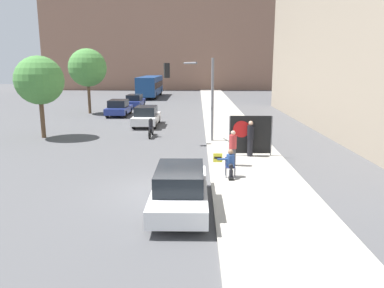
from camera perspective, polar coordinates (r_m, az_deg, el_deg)
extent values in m
plane|color=#4F4F51|center=(14.17, -3.43, -7.39)|extent=(160.00, 160.00, 0.00)
cube|color=#A8A399|center=(28.81, 5.70, 2.67)|extent=(3.81, 90.00, 0.12)
cylinder|color=#474C56|center=(15.49, 5.22, -4.46)|extent=(0.03, 0.03, 0.41)
cylinder|color=#474C56|center=(15.52, 6.59, -4.45)|extent=(0.03, 0.03, 0.41)
cylinder|color=#474C56|center=(15.84, 5.12, -4.08)|extent=(0.03, 0.03, 0.41)
cylinder|color=#474C56|center=(15.87, 6.46, -4.08)|extent=(0.03, 0.03, 0.41)
cube|color=navy|center=(15.62, 5.86, -3.51)|extent=(0.40, 0.40, 0.02)
cube|color=navy|center=(15.75, 5.82, -2.63)|extent=(0.40, 0.02, 0.38)
cylinder|color=black|center=(15.44, 5.92, -3.31)|extent=(0.18, 0.42, 0.18)
cylinder|color=black|center=(15.33, 5.96, -4.65)|extent=(0.16, 0.16, 0.41)
cube|color=black|center=(15.31, 5.97, -5.27)|extent=(0.20, 0.28, 0.10)
cylinder|color=navy|center=(15.58, 5.87, -2.53)|extent=(0.34, 0.34, 0.52)
sphere|color=#936B4C|center=(15.49, 5.90, -1.20)|extent=(0.22, 0.22, 0.22)
cylinder|color=navy|center=(15.46, 4.70, -2.31)|extent=(0.45, 0.09, 0.09)
cube|color=yellow|center=(15.43, 3.95, -2.11)|extent=(0.38, 0.02, 0.38)
cube|color=black|center=(15.42, 3.95, -2.12)|extent=(0.29, 0.01, 0.09)
cylinder|color=#424247|center=(17.40, 6.21, -1.97)|extent=(0.28, 0.28, 0.80)
cylinder|color=#B23333|center=(17.24, 6.27, 0.33)|extent=(0.34, 0.34, 0.63)
sphere|color=beige|center=(17.16, 6.30, 1.70)|extent=(0.21, 0.21, 0.21)
cylinder|color=black|center=(19.27, 8.84, -0.54)|extent=(0.28, 0.28, 0.88)
cylinder|color=black|center=(19.11, 8.91, 1.77)|extent=(0.34, 0.34, 0.70)
sphere|color=tan|center=(19.04, 8.96, 3.15)|extent=(0.23, 0.23, 0.23)
cylinder|color=slate|center=(19.22, 5.74, 1.28)|extent=(0.06, 0.06, 2.05)
cylinder|color=slate|center=(19.52, 12.01, 1.24)|extent=(0.06, 0.06, 2.05)
cube|color=black|center=(19.33, 8.90, 1.41)|extent=(2.14, 0.02, 1.95)
cylinder|color=red|center=(19.20, 7.55, 2.27)|extent=(0.86, 0.01, 0.86)
cylinder|color=slate|center=(22.74, 3.13, 6.70)|extent=(0.16, 0.16, 4.97)
cylinder|color=slate|center=(22.24, -0.29, 12.24)|extent=(0.87, 2.70, 0.11)
cube|color=black|center=(21.93, -3.87, 11.12)|extent=(0.37, 0.37, 0.84)
sphere|color=green|center=(21.94, -3.86, 10.39)|extent=(0.18, 0.18, 0.18)
cube|color=white|center=(12.53, -1.82, -7.38)|extent=(1.76, 4.80, 0.53)
cube|color=black|center=(12.17, -1.88, -5.10)|extent=(1.52, 2.50, 0.63)
cylinder|color=black|center=(14.07, -4.69, -6.18)|extent=(0.22, 0.64, 0.64)
cylinder|color=black|center=(14.00, 1.64, -6.22)|extent=(0.22, 0.64, 0.64)
cylinder|color=black|center=(11.29, -6.15, -10.88)|extent=(0.22, 0.64, 0.64)
cylinder|color=black|center=(11.21, 1.85, -10.98)|extent=(0.22, 0.64, 0.64)
cube|color=white|center=(29.55, -6.94, 3.87)|extent=(1.80, 4.48, 0.59)
cube|color=black|center=(29.29, -7.02, 5.06)|extent=(1.55, 2.33, 0.68)
cylinder|color=black|center=(31.06, -8.04, 3.77)|extent=(0.22, 0.64, 0.64)
cylinder|color=black|center=(30.86, -5.13, 3.79)|extent=(0.22, 0.64, 0.64)
cylinder|color=black|center=(28.35, -8.89, 2.96)|extent=(0.22, 0.64, 0.64)
cylinder|color=black|center=(28.12, -5.71, 2.98)|extent=(0.22, 0.64, 0.64)
cube|color=navy|center=(35.90, -11.07, 5.15)|extent=(1.86, 4.30, 0.57)
cube|color=black|center=(35.66, -11.16, 6.09)|extent=(1.60, 2.24, 0.66)
cylinder|color=black|center=(37.39, -11.87, 5.01)|extent=(0.22, 0.64, 0.64)
cylinder|color=black|center=(37.07, -9.39, 5.05)|extent=(0.22, 0.64, 0.64)
cylinder|color=black|center=(34.82, -12.82, 4.47)|extent=(0.22, 0.64, 0.64)
cylinder|color=black|center=(34.47, -10.16, 4.51)|extent=(0.22, 0.64, 0.64)
cube|color=navy|center=(42.75, -8.69, 6.27)|extent=(1.76, 4.65, 0.54)
cube|color=black|center=(42.51, -8.76, 7.04)|extent=(1.51, 2.42, 0.64)
cylinder|color=black|center=(44.31, -9.37, 6.16)|extent=(0.22, 0.64, 0.64)
cylinder|color=black|center=(44.07, -7.39, 6.19)|extent=(0.22, 0.64, 0.64)
cylinder|color=black|center=(41.50, -10.06, 5.75)|extent=(0.22, 0.64, 0.64)
cylinder|color=black|center=(41.24, -7.95, 5.78)|extent=(0.22, 0.64, 0.64)
cube|color=navy|center=(55.93, -6.39, 8.87)|extent=(2.60, 11.86, 2.57)
cube|color=black|center=(55.92, -6.39, 9.01)|extent=(2.62, 11.27, 0.84)
cylinder|color=black|center=(59.79, -7.02, 7.89)|extent=(0.30, 1.04, 1.04)
cylinder|color=black|center=(59.52, -4.81, 7.92)|extent=(0.30, 1.04, 1.04)
cylinder|color=black|center=(52.53, -8.11, 7.31)|extent=(0.30, 1.04, 1.04)
cylinder|color=black|center=(52.23, -5.60, 7.34)|extent=(0.30, 1.04, 1.04)
cube|color=black|center=(25.01, -6.27, 2.21)|extent=(0.24, 0.90, 0.32)
cylinder|color=black|center=(24.91, -6.30, 2.98)|extent=(0.28, 0.28, 0.55)
sphere|color=black|center=(24.86, -6.32, 3.64)|extent=(0.24, 0.24, 0.24)
cylinder|color=black|center=(25.78, -6.06, 2.10)|extent=(0.10, 0.60, 0.60)
cylinder|color=black|center=(24.31, -6.48, 1.49)|extent=(0.10, 0.60, 0.60)
cylinder|color=brown|center=(26.26, -21.83, 3.75)|extent=(0.28, 0.28, 2.64)
sphere|color=#47843D|center=(26.06, -22.25, 8.98)|extent=(3.09, 3.09, 3.09)
cylinder|color=brown|center=(38.16, -15.40, 6.87)|extent=(0.28, 0.28, 3.15)
sphere|color=#47843D|center=(38.03, -15.64, 11.15)|extent=(3.63, 3.63, 3.63)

